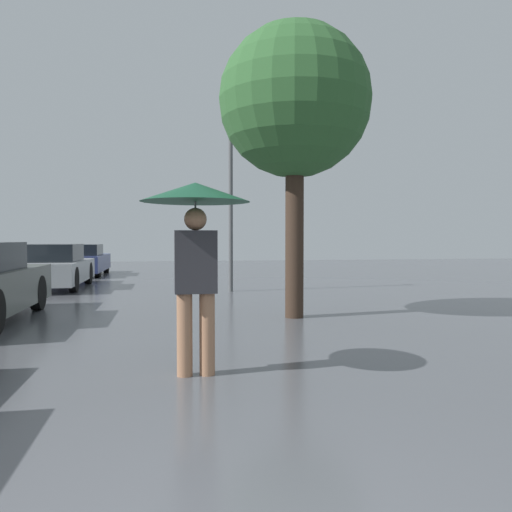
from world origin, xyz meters
The scene contains 5 objects.
pedestrian centered at (0.18, 3.60, 1.55)m, with size 1.10×1.10×1.95m.
parked_car_third centered at (-3.21, 13.30, 0.58)m, with size 1.69×4.07×1.24m.
parked_car_farthest centered at (-3.35, 18.40, 0.56)m, with size 1.90×4.12×1.18m.
tree centered at (2.11, 7.04, 3.74)m, with size 2.65×2.65×5.10m.
street_lamp centered at (1.58, 11.56, 2.86)m, with size 0.27×0.27×4.72m.
Camera 1 is at (-0.13, -1.44, 1.39)m, focal length 35.00 mm.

